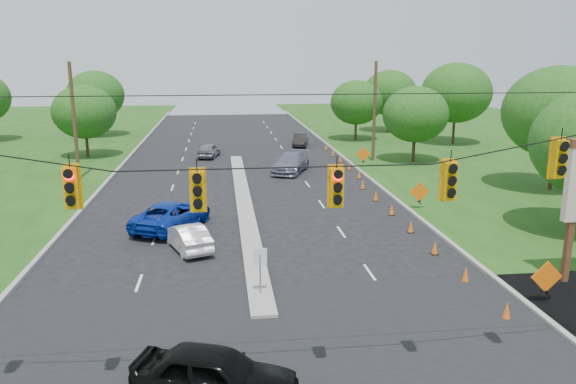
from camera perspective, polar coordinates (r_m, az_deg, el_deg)
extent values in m
plane|color=black|center=(17.42, -1.29, -18.68)|extent=(160.00, 160.00, 0.00)
cube|color=black|center=(17.42, -1.29, -18.68)|extent=(160.00, 14.00, 0.02)
cube|color=gray|center=(46.46, -17.56, 1.34)|extent=(0.25, 110.00, 0.16)
cube|color=gray|center=(47.06, 7.38, 2.01)|extent=(0.25, 110.00, 0.16)
cube|color=gray|center=(36.89, -4.51, -1.11)|extent=(1.00, 34.00, 0.18)
cylinder|color=gray|center=(22.36, -2.84, -8.52)|extent=(0.06, 0.06, 1.80)
cube|color=white|center=(22.07, -2.86, -6.60)|extent=(0.55, 0.04, 0.70)
cylinder|color=black|center=(13.94, -1.04, 4.10)|extent=(24.00, 0.04, 0.04)
cube|color=#FFAE06|center=(14.47, -21.13, 0.41)|extent=(0.34, 0.24, 1.00)
cube|color=#FFAE06|center=(14.07, -9.15, 0.07)|extent=(0.34, 0.24, 1.00)
cube|color=#FFAE06|center=(14.35, 4.94, 0.46)|extent=(0.34, 0.24, 1.00)
cube|color=#FFAE06|center=(15.23, 16.07, 1.07)|extent=(0.34, 0.24, 1.00)
cube|color=#FFAE06|center=(16.53, 25.83, 3.05)|extent=(0.34, 0.24, 1.00)
cylinder|color=#422D1C|center=(46.29, -20.89, 6.69)|extent=(0.28, 0.28, 9.00)
cylinder|color=#422D1C|center=(51.81, 8.77, 8.05)|extent=(0.28, 0.28, 9.00)
cube|color=#59331E|center=(26.12, 26.70, -3.70)|extent=(0.25, 0.25, 4.40)
cone|color=#DB5F16|center=(22.25, 21.34, -11.14)|extent=(0.32, 0.32, 0.70)
cone|color=#DB5F16|center=(25.12, 17.60, -7.98)|extent=(0.32, 0.32, 0.70)
cone|color=#DB5F16|center=(28.14, 14.69, -5.46)|extent=(0.32, 0.32, 0.70)
cone|color=#DB5F16|center=(31.25, 12.37, -3.42)|extent=(0.32, 0.32, 0.70)
cone|color=#DB5F16|center=(34.44, 10.48, -1.76)|extent=(0.32, 0.32, 0.70)
cone|color=#DB5F16|center=(37.69, 8.91, -0.37)|extent=(0.32, 0.32, 0.70)
cone|color=#DB5F16|center=(40.97, 7.60, 0.79)|extent=(0.32, 0.32, 0.70)
cone|color=#DB5F16|center=(44.43, 7.24, 1.80)|extent=(0.32, 0.32, 0.70)
cone|color=#DB5F16|center=(47.77, 6.22, 2.64)|extent=(0.32, 0.32, 0.70)
cone|color=#DB5F16|center=(51.13, 5.34, 3.38)|extent=(0.32, 0.32, 0.70)
cone|color=#DB5F16|center=(54.50, 4.57, 4.02)|extent=(0.32, 0.32, 0.70)
cone|color=#DB5F16|center=(57.89, 3.88, 4.59)|extent=(0.32, 0.32, 0.70)
cube|color=black|center=(23.96, 24.66, -9.16)|extent=(0.06, 0.58, 0.26)
cube|color=black|center=(23.96, 24.66, -9.16)|extent=(0.06, 0.58, 0.26)
cube|color=orange|center=(23.75, 24.80, -7.82)|extent=(1.27, 0.05, 1.27)
cube|color=black|center=(35.96, 13.15, -0.91)|extent=(0.06, 0.58, 0.26)
cube|color=black|center=(35.96, 13.15, -0.91)|extent=(0.06, 0.58, 0.26)
cube|color=orange|center=(35.82, 13.21, 0.02)|extent=(1.27, 0.05, 1.27)
cube|color=black|center=(49.03, 7.63, 3.12)|extent=(0.06, 0.58, 0.26)
cube|color=black|center=(49.03, 7.63, 3.12)|extent=(0.06, 0.58, 0.26)
cube|color=orange|center=(48.93, 7.65, 3.81)|extent=(1.27, 0.05, 1.27)
cylinder|color=black|center=(56.68, -19.74, 4.57)|extent=(0.28, 0.28, 2.52)
ellipsoid|color=#194C14|center=(56.33, -19.99, 7.66)|extent=(5.88, 5.88, 5.04)
cylinder|color=black|center=(71.62, -18.75, 6.50)|extent=(0.28, 0.28, 2.88)
ellipsoid|color=#194C14|center=(71.32, -18.96, 9.31)|extent=(6.72, 6.72, 5.76)
cylinder|color=black|center=(44.18, 25.23, 2.22)|extent=(0.28, 0.28, 3.24)
ellipsoid|color=#194C14|center=(43.67, 25.75, 7.31)|extent=(7.56, 7.56, 6.48)
cylinder|color=black|center=(52.32, 12.65, 4.35)|extent=(0.28, 0.28, 2.52)
ellipsoid|color=#194C14|center=(51.93, 12.82, 7.71)|extent=(5.88, 5.88, 5.04)
cylinder|color=black|center=(64.40, 16.47, 6.11)|extent=(0.28, 0.28, 3.24)
ellipsoid|color=#194C14|center=(64.05, 16.71, 9.63)|extent=(7.56, 7.56, 6.48)
cylinder|color=black|center=(73.31, 10.19, 7.15)|extent=(0.28, 0.28, 2.88)
ellipsoid|color=#194C14|center=(73.02, 10.30, 9.89)|extent=(6.72, 6.72, 5.76)
cylinder|color=black|center=(65.04, 6.88, 6.32)|extent=(0.28, 0.28, 2.52)
ellipsoid|color=#194C14|center=(64.73, 6.96, 9.02)|extent=(5.88, 5.88, 5.04)
imported|color=black|center=(16.31, -7.44, -17.98)|extent=(4.99, 3.29, 1.58)
imported|color=silver|center=(28.23, -10.18, -4.51)|extent=(2.72, 4.21, 1.31)
imported|color=#0A2A9D|center=(31.79, -11.69, -2.29)|extent=(4.71, 6.22, 1.57)
imported|color=slate|center=(46.50, 0.27, 2.99)|extent=(4.14, 5.94, 1.60)
imported|color=slate|center=(54.09, -8.04, 4.21)|extent=(2.43, 4.24, 1.36)
imported|color=black|center=(60.55, 1.28, 5.33)|extent=(2.30, 4.34, 1.36)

